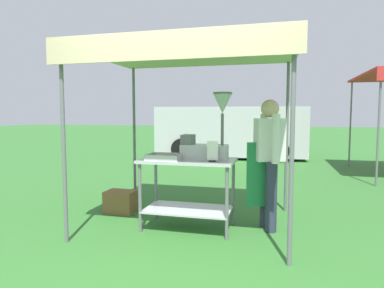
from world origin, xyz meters
The scene contains 9 objects.
ground_plane centered at (0.00, 6.00, 0.00)m, with size 70.00×70.00×0.00m, color #33702D.
stall_canopy centered at (-0.15, 1.06, 2.13)m, with size 2.60×2.07×2.23m.
donut_cart centered at (-0.15, 0.97, 0.63)m, with size 1.16×0.65×0.88m.
donut_tray centered at (-0.41, 0.83, 0.90)m, with size 0.41×0.33×0.07m.
donut_fryer centered at (0.09, 1.01, 1.15)m, with size 0.62×0.28×0.82m.
menu_sign centered at (0.19, 0.80, 0.98)m, with size 0.13×0.05×0.24m.
vendor centered at (0.82, 1.19, 0.90)m, with size 0.46×0.53×1.61m.
supply_crate centered at (-1.29, 1.39, 0.16)m, with size 0.43×0.32×0.32m.
van_silver centered at (-0.64, 8.35, 0.88)m, with size 4.95×2.35×1.69m.
Camera 1 is at (0.92, -3.02, 1.42)m, focal length 31.47 mm.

